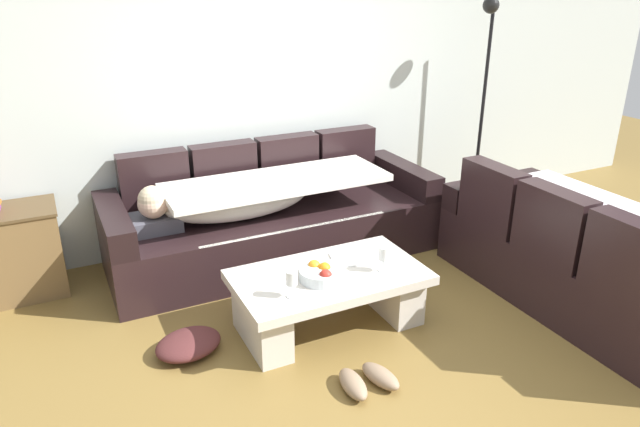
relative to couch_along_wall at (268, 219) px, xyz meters
name	(u,v)px	position (x,y,z in m)	size (l,w,h in m)	color
ground_plane	(390,364)	(0.12, -1.63, -0.33)	(14.00, 14.00, 0.00)	brown
back_wall	(254,77)	(0.12, 0.52, 1.02)	(9.00, 0.10, 2.70)	#B6C0BB
couch_along_wall	(268,219)	(0.00, 0.00, 0.00)	(2.57, 0.92, 0.88)	black
couch_near_window	(587,259)	(1.67, -1.62, 0.01)	(0.92, 2.03, 0.88)	black
coffee_table	(329,293)	(-0.02, -1.10, -0.09)	(1.20, 0.68, 0.38)	beige
fruit_bowl	(322,273)	(-0.09, -1.15, 0.09)	(0.28, 0.28, 0.10)	silver
wine_glass_near_left	(292,279)	(-0.34, -1.26, 0.17)	(0.07, 0.07, 0.17)	silver
wine_glass_near_right	(384,254)	(0.30, -1.23, 0.17)	(0.07, 0.07, 0.17)	silver
open_magazine	(353,259)	(0.21, -1.00, 0.06)	(0.28, 0.21, 0.01)	white
side_cabinet	(7,254)	(-1.85, 0.22, -0.01)	(0.72, 0.44, 0.64)	brown
floor_lamp	(483,94)	(2.17, 0.12, 0.79)	(0.33, 0.31, 1.95)	black
pair_of_shoes	(367,380)	(-0.11, -1.74, -0.28)	(0.33, 0.29, 0.09)	#8C7259
crumpled_garment	(189,344)	(-0.91, -1.00, -0.27)	(0.40, 0.32, 0.12)	#4C2323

